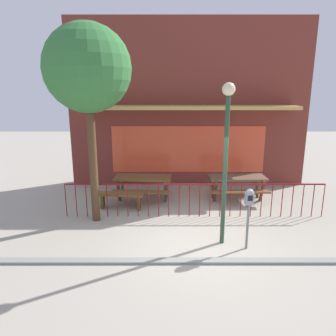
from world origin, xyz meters
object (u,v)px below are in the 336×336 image
at_px(street_lamp, 227,141).
at_px(street_tree, 88,70).
at_px(picnic_table_left, 143,181).
at_px(patio_bench, 121,197).
at_px(picnic_table_right, 238,181).
at_px(parking_meter_near, 250,203).

bearing_deg(street_lamp, street_tree, 157.98).
height_order(picnic_table_left, patio_bench, picnic_table_left).
height_order(street_tree, street_lamp, street_tree).
bearing_deg(picnic_table_left, patio_bench, -127.33).
distance_m(patio_bench, street_lamp, 4.01).
bearing_deg(street_tree, patio_bench, 57.44).
bearing_deg(picnic_table_right, street_lamp, -107.91).
height_order(parking_meter_near, street_tree, street_tree).
bearing_deg(picnic_table_right, street_tree, -158.21).
relative_size(picnic_table_left, street_tree, 0.37).
bearing_deg(picnic_table_right, patio_bench, -167.38).
height_order(picnic_table_right, street_tree, street_tree).
bearing_deg(street_tree, picnic_table_left, 55.07).
bearing_deg(parking_meter_near, street_tree, 157.00).
xyz_separation_m(parking_meter_near, street_tree, (-3.73, 1.59, 2.86)).
relative_size(picnic_table_left, patio_bench, 1.32).
height_order(picnic_table_right, patio_bench, picnic_table_right).
distance_m(picnic_table_left, picnic_table_right, 3.03).
relative_size(parking_meter_near, street_tree, 0.28).
relative_size(picnic_table_right, parking_meter_near, 1.30).
height_order(picnic_table_left, parking_meter_near, parking_meter_near).
xyz_separation_m(patio_bench, street_tree, (-0.55, -0.86, 3.60)).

